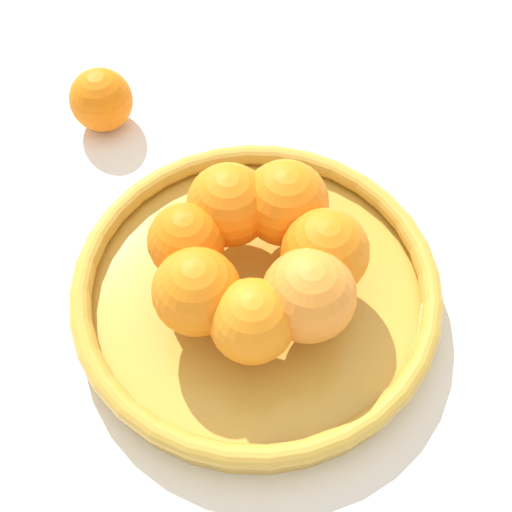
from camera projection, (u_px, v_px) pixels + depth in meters
ground_plane at (256, 302)px, 0.64m from camera, size 4.00×4.00×0.00m
fruit_bowl at (256, 291)px, 0.62m from camera, size 0.32×0.32×0.04m
orange_pile at (259, 255)px, 0.58m from camera, size 0.18×0.18×0.08m
stray_orange at (101, 100)px, 0.73m from camera, size 0.07×0.07×0.07m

